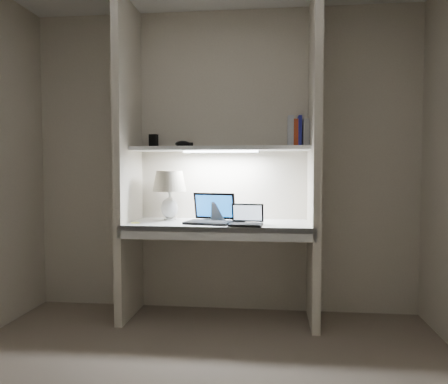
# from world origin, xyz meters

# --- Properties ---
(back_wall) EXTENTS (3.20, 0.01, 2.50)m
(back_wall) POSITION_xyz_m (0.00, 1.50, 1.25)
(back_wall) COLOR beige
(back_wall) RESTS_ON floor
(alcove_panel_left) EXTENTS (0.06, 0.55, 2.50)m
(alcove_panel_left) POSITION_xyz_m (-0.73, 1.23, 1.25)
(alcove_panel_left) COLOR beige
(alcove_panel_left) RESTS_ON floor
(alcove_panel_right) EXTENTS (0.06, 0.55, 2.50)m
(alcove_panel_right) POSITION_xyz_m (0.73, 1.23, 1.25)
(alcove_panel_right) COLOR beige
(alcove_panel_right) RESTS_ON floor
(desk) EXTENTS (1.40, 0.55, 0.04)m
(desk) POSITION_xyz_m (0.00, 1.23, 0.75)
(desk) COLOR white
(desk) RESTS_ON alcove_panel_left
(desk_apron) EXTENTS (1.46, 0.03, 0.10)m
(desk_apron) POSITION_xyz_m (0.00, 0.96, 0.72)
(desk_apron) COLOR silver
(desk_apron) RESTS_ON desk
(shelf) EXTENTS (1.40, 0.36, 0.03)m
(shelf) POSITION_xyz_m (0.00, 1.32, 1.35)
(shelf) COLOR silver
(shelf) RESTS_ON back_wall
(strip_light) EXTENTS (0.60, 0.04, 0.02)m
(strip_light) POSITION_xyz_m (0.00, 1.32, 1.33)
(strip_light) COLOR white
(strip_light) RESTS_ON shelf
(table_lamp) EXTENTS (0.27, 0.27, 0.40)m
(table_lamp) POSITION_xyz_m (-0.42, 1.31, 1.04)
(table_lamp) COLOR white
(table_lamp) RESTS_ON desk
(laptop_main) EXTENTS (0.39, 0.35, 0.23)m
(laptop_main) POSITION_xyz_m (-0.06, 1.19, 0.82)
(laptop_main) COLOR black
(laptop_main) RESTS_ON desk
(laptop_netbook) EXTENTS (0.26, 0.23, 0.16)m
(laptop_netbook) POSITION_xyz_m (0.22, 1.08, 0.81)
(laptop_netbook) COLOR black
(laptop_netbook) RESTS_ON desk
(speaker) EXTENTS (0.13, 0.11, 0.16)m
(speaker) POSITION_xyz_m (-0.02, 1.31, 0.85)
(speaker) COLOR silver
(speaker) RESTS_ON desk
(mouse) EXTENTS (0.10, 0.06, 0.03)m
(mouse) POSITION_xyz_m (0.17, 1.20, 0.79)
(mouse) COLOR black
(mouse) RESTS_ON desk
(cable_coil) EXTENTS (0.10, 0.10, 0.01)m
(cable_coil) POSITION_xyz_m (-0.12, 1.34, 0.78)
(cable_coil) COLOR black
(cable_coil) RESTS_ON desk
(sticky_note) EXTENTS (0.08, 0.08, 0.00)m
(sticky_note) POSITION_xyz_m (-0.64, 1.11, 0.77)
(sticky_note) COLOR #F1FF35
(sticky_note) RESTS_ON desk
(book_row) EXTENTS (0.23, 0.16, 0.25)m
(book_row) POSITION_xyz_m (0.65, 1.42, 1.48)
(book_row) COLOR silver
(book_row) RESTS_ON shelf
(shelf_box) EXTENTS (0.08, 0.06, 0.11)m
(shelf_box) POSITION_xyz_m (-0.58, 1.43, 1.42)
(shelf_box) COLOR black
(shelf_box) RESTS_ON shelf
(shelf_gadget) EXTENTS (0.13, 0.10, 0.05)m
(shelf_gadget) POSITION_xyz_m (-0.32, 1.39, 1.39)
(shelf_gadget) COLOR black
(shelf_gadget) RESTS_ON shelf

